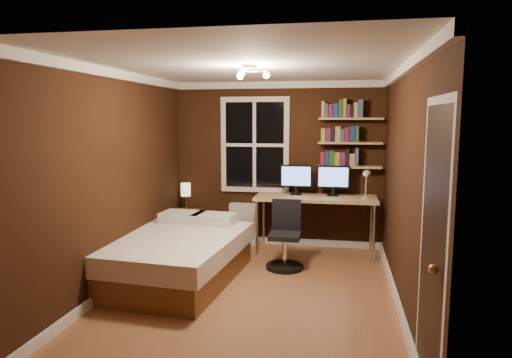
% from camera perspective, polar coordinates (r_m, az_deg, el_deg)
% --- Properties ---
extents(floor, '(4.20, 4.20, 0.00)m').
position_cam_1_polar(floor, '(5.29, -0.57, -14.12)').
color(floor, brown).
rests_on(floor, ground).
extents(wall_back, '(3.20, 0.04, 2.50)m').
position_cam_1_polar(wall_back, '(7.02, 2.72, 1.82)').
color(wall_back, black).
rests_on(wall_back, ground).
extents(wall_left, '(0.04, 4.20, 2.50)m').
position_cam_1_polar(wall_left, '(5.50, -17.19, -0.12)').
color(wall_left, black).
rests_on(wall_left, ground).
extents(wall_right, '(0.04, 4.20, 2.50)m').
position_cam_1_polar(wall_right, '(4.91, 18.05, -1.04)').
color(wall_right, black).
rests_on(wall_right, ground).
extents(ceiling, '(3.20, 4.20, 0.02)m').
position_cam_1_polar(ceiling, '(4.94, -0.61, 13.92)').
color(ceiling, white).
rests_on(ceiling, wall_back).
extents(window, '(1.06, 0.06, 1.46)m').
position_cam_1_polar(window, '(7.02, -0.14, 4.28)').
color(window, silver).
rests_on(window, wall_back).
extents(door, '(0.03, 0.82, 2.05)m').
position_cam_1_polar(door, '(3.46, 21.05, -8.54)').
color(door, black).
rests_on(door, ground).
extents(door_knob, '(0.06, 0.06, 0.06)m').
position_cam_1_polar(door_knob, '(3.18, 21.30, -10.46)').
color(door_knob, tan).
rests_on(door_knob, door).
extents(ceiling_fixture, '(0.44, 0.44, 0.18)m').
position_cam_1_polar(ceiling_fixture, '(4.83, -0.84, 12.87)').
color(ceiling_fixture, beige).
rests_on(ceiling_fixture, ceiling).
extents(bookshelf_lower, '(0.92, 0.22, 0.03)m').
position_cam_1_polar(bookshelf_lower, '(6.84, 11.59, 1.52)').
color(bookshelf_lower, tan).
rests_on(bookshelf_lower, wall_back).
extents(books_row_lower, '(0.48, 0.16, 0.23)m').
position_cam_1_polar(books_row_lower, '(6.82, 11.62, 2.60)').
color(books_row_lower, maroon).
rests_on(books_row_lower, bookshelf_lower).
extents(bookshelf_middle, '(0.92, 0.22, 0.03)m').
position_cam_1_polar(bookshelf_middle, '(6.81, 11.67, 4.45)').
color(bookshelf_middle, tan).
rests_on(bookshelf_middle, wall_back).
extents(books_row_middle, '(0.48, 0.16, 0.23)m').
position_cam_1_polar(books_row_middle, '(6.80, 11.70, 5.54)').
color(books_row_middle, navy).
rests_on(books_row_middle, bookshelf_middle).
extents(bookshelf_upper, '(0.92, 0.22, 0.03)m').
position_cam_1_polar(bookshelf_upper, '(6.80, 11.75, 7.39)').
color(bookshelf_upper, tan).
rests_on(bookshelf_upper, wall_back).
extents(books_row_upper, '(0.60, 0.16, 0.23)m').
position_cam_1_polar(books_row_upper, '(6.80, 11.78, 8.49)').
color(books_row_upper, '#255624').
rests_on(books_row_upper, bookshelf_upper).
extents(bed, '(1.61, 2.12, 0.68)m').
position_cam_1_polar(bed, '(5.70, -10.04, -9.49)').
color(bed, brown).
rests_on(bed, ground).
extents(nightstand, '(0.43, 0.43, 0.52)m').
position_cam_1_polar(nightstand, '(7.27, -8.69, -5.96)').
color(nightstand, brown).
rests_on(nightstand, ground).
extents(bedside_lamp, '(0.15, 0.15, 0.44)m').
position_cam_1_polar(bedside_lamp, '(7.17, -8.76, -2.24)').
color(bedside_lamp, beige).
rests_on(bedside_lamp, nightstand).
extents(radiator, '(0.43, 0.15, 0.64)m').
position_cam_1_polar(radiator, '(7.15, -1.57, -5.62)').
color(radiator, silver).
rests_on(radiator, ground).
extents(desk, '(1.75, 0.66, 0.83)m').
position_cam_1_polar(desk, '(6.68, 7.46, -2.67)').
color(desk, tan).
rests_on(desk, ground).
extents(monitor_left, '(0.47, 0.12, 0.44)m').
position_cam_1_polar(monitor_left, '(6.75, 5.04, -0.12)').
color(monitor_left, black).
rests_on(monitor_left, desk).
extents(monitor_right, '(0.47, 0.12, 0.44)m').
position_cam_1_polar(monitor_right, '(6.72, 9.62, -0.23)').
color(monitor_right, black).
rests_on(monitor_right, desk).
extents(desk_lamp, '(0.14, 0.32, 0.44)m').
position_cam_1_polar(desk_lamp, '(6.52, 13.62, -0.59)').
color(desk_lamp, silver).
rests_on(desk_lamp, desk).
extents(office_chair, '(0.49, 0.49, 0.89)m').
position_cam_1_polar(office_chair, '(6.05, 3.66, -8.04)').
color(office_chair, black).
rests_on(office_chair, ground).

